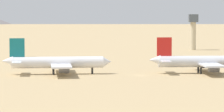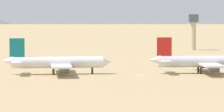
% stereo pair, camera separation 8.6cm
% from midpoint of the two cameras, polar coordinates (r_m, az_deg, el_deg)
% --- Properties ---
extents(ground, '(4000.00, 4000.00, 0.00)m').
position_cam_midpoint_polar(ground, '(229.70, 2.43, -1.70)').
color(ground, tan).
extents(ridge_center, '(264.55, 226.77, 78.46)m').
position_cam_midpoint_polar(ridge_center, '(1369.81, 9.25, 4.74)').
color(ridge_center, slate).
rests_on(ridge_center, ground).
extents(parked_jet_teal_3, '(39.17, 33.12, 12.93)m').
position_cam_midpoint_polar(parked_jet_teal_3, '(233.91, -4.86, -0.56)').
color(parked_jet_teal_3, white).
rests_on(parked_jet_teal_3, ground).
extents(parked_jet_red_4, '(39.57, 33.25, 13.08)m').
position_cam_midpoint_polar(parked_jet_red_4, '(238.76, 7.89, -0.48)').
color(parked_jet_red_4, silver).
rests_on(parked_jet_red_4, ground).
extents(control_tower, '(5.20, 5.20, 20.27)m').
position_cam_midpoint_polar(control_tower, '(374.05, 7.07, 2.40)').
color(control_tower, '#C6B793').
rests_on(control_tower, ground).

